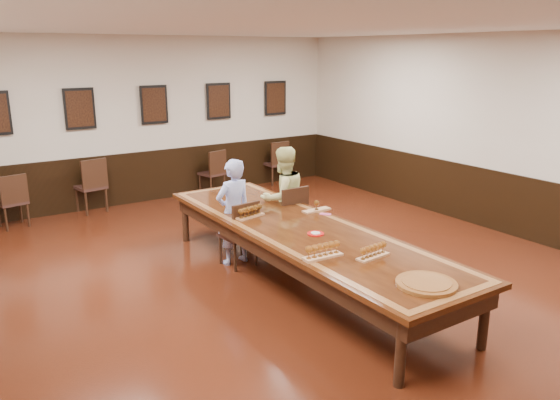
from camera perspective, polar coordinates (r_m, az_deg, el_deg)
floor at (r=7.17m, az=2.22°, el=-8.70°), size 8.00×10.00×0.02m
ceiling at (r=6.55m, az=2.53°, el=17.96°), size 8.00×10.00×0.02m
wall_back at (r=11.09m, az=-13.06°, el=8.16°), size 8.00×0.02×3.20m
wall_right at (r=9.56m, az=22.43°, el=6.31°), size 0.02×10.00×3.20m
chair_man at (r=7.60m, az=-4.41°, el=-3.44°), size 0.49×0.52×0.94m
chair_woman at (r=8.20m, az=0.74°, el=-1.79°), size 0.47×0.51×0.99m
spare_chair_a at (r=10.28m, az=-26.25°, el=-0.03°), size 0.51×0.55×0.93m
spare_chair_b at (r=10.68m, az=-19.21°, el=1.49°), size 0.56×0.60×1.02m
spare_chair_c at (r=11.48m, az=-7.14°, el=2.94°), size 0.53×0.56×0.94m
spare_chair_d at (r=12.29m, az=-0.50°, el=3.97°), size 0.47×0.51×0.97m
person_man at (r=7.59m, az=-4.88°, el=-1.25°), size 0.58×0.41×1.50m
person_woman at (r=8.20m, az=0.33°, el=0.25°), size 0.78×0.61×1.55m
pink_phone at (r=7.45m, az=4.75°, el=-1.49°), size 0.15×0.16×0.01m
wainscoting at (r=6.97m, az=2.27°, el=-4.87°), size 8.00×10.00×1.00m
conference_table at (r=6.94m, az=2.28°, el=-4.01°), size 1.40×5.00×0.76m
posters at (r=10.99m, az=-13.02°, el=9.68°), size 6.14×0.04×0.74m
flight_a at (r=7.30m, az=-3.13°, el=-1.28°), size 0.44×0.22×0.16m
flight_b at (r=7.59m, az=3.85°, el=-0.65°), size 0.42×0.14×0.16m
flight_c at (r=5.90m, az=4.50°, el=-5.34°), size 0.46×0.16×0.17m
flight_d at (r=5.97m, az=9.71°, el=-5.34°), size 0.43×0.17×0.15m
red_plate_grp at (r=6.65m, az=3.74°, el=-3.54°), size 0.21×0.21×0.03m
carved_platter at (r=5.42m, az=15.04°, el=-8.45°), size 0.63×0.63×0.05m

